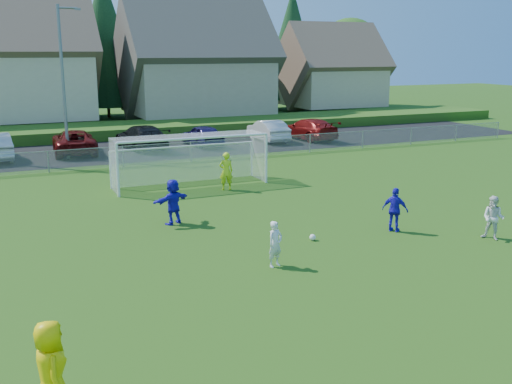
% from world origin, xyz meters
% --- Properties ---
extents(ground, '(160.00, 160.00, 0.00)m').
position_xyz_m(ground, '(0.00, 0.00, 0.00)').
color(ground, '#193D0C').
rests_on(ground, ground).
extents(asphalt_lot, '(60.00, 60.00, 0.00)m').
position_xyz_m(asphalt_lot, '(0.00, 27.50, 0.01)').
color(asphalt_lot, black).
rests_on(asphalt_lot, ground).
extents(grass_embankment, '(70.00, 6.00, 0.80)m').
position_xyz_m(grass_embankment, '(0.00, 35.00, 0.40)').
color(grass_embankment, '#1E420F').
rests_on(grass_embankment, ground).
extents(soccer_ball, '(0.22, 0.22, 0.22)m').
position_xyz_m(soccer_ball, '(1.24, 5.94, 0.11)').
color(soccer_ball, white).
rests_on(soccer_ball, ground).
extents(referee, '(0.65, 0.95, 1.87)m').
position_xyz_m(referee, '(-8.05, -1.19, 0.93)').
color(referee, yellow).
rests_on(referee, ground).
extents(player_white_a, '(0.60, 0.49, 1.43)m').
position_xyz_m(player_white_a, '(-1.06, 4.17, 0.71)').
color(player_white_a, silver).
rests_on(player_white_a, ground).
extents(player_white_b, '(0.87, 0.94, 1.55)m').
position_xyz_m(player_white_b, '(7.01, 3.51, 0.77)').
color(player_white_b, silver).
rests_on(player_white_b, ground).
extents(player_blue_a, '(0.88, 1.00, 1.62)m').
position_xyz_m(player_blue_a, '(4.47, 5.66, 0.81)').
color(player_blue_a, '#1C14BB').
rests_on(player_blue_a, ground).
extents(player_blue_b, '(1.68, 1.12, 1.74)m').
position_xyz_m(player_blue_b, '(-2.60, 9.88, 0.87)').
color(player_blue_b, '#1C14BB').
rests_on(player_blue_b, ground).
extents(goalkeeper, '(0.72, 0.54, 1.80)m').
position_xyz_m(goalkeeper, '(1.28, 14.35, 0.90)').
color(goalkeeper, '#C5E61B').
rests_on(goalkeeper, ground).
extents(car_c, '(2.85, 5.60, 1.51)m').
position_xyz_m(car_c, '(-3.90, 27.70, 0.76)').
color(car_c, '#540A09').
rests_on(car_c, ground).
extents(car_d, '(2.87, 5.70, 1.59)m').
position_xyz_m(car_d, '(0.45, 27.78, 0.79)').
color(car_d, black).
rests_on(car_d, ground).
extents(car_e, '(2.05, 4.39, 1.46)m').
position_xyz_m(car_e, '(4.56, 27.33, 0.73)').
color(car_e, '#1E1751').
rests_on(car_e, ground).
extents(car_f, '(1.74, 4.66, 1.52)m').
position_xyz_m(car_f, '(9.61, 27.56, 0.76)').
color(car_f, silver).
rests_on(car_f, ground).
extents(car_g, '(2.78, 5.54, 1.54)m').
position_xyz_m(car_g, '(12.66, 27.06, 0.77)').
color(car_g, maroon).
rests_on(car_g, ground).
extents(soccer_goal, '(7.42, 1.90, 2.50)m').
position_xyz_m(soccer_goal, '(0.00, 16.05, 1.63)').
color(soccer_goal, white).
rests_on(soccer_goal, ground).
extents(chainlink_fence, '(52.06, 0.06, 1.20)m').
position_xyz_m(chainlink_fence, '(0.00, 22.00, 0.63)').
color(chainlink_fence, gray).
rests_on(chainlink_fence, ground).
extents(streetlight, '(1.38, 0.18, 9.00)m').
position_xyz_m(streetlight, '(-4.45, 26.00, 4.84)').
color(streetlight, slate).
rests_on(streetlight, ground).
extents(houses_row, '(53.90, 11.45, 13.27)m').
position_xyz_m(houses_row, '(1.97, 42.46, 7.33)').
color(houses_row, tan).
rests_on(houses_row, ground).
extents(tree_row, '(65.98, 12.36, 13.80)m').
position_xyz_m(tree_row, '(1.04, 48.74, 6.91)').
color(tree_row, '#382616').
rests_on(tree_row, ground).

